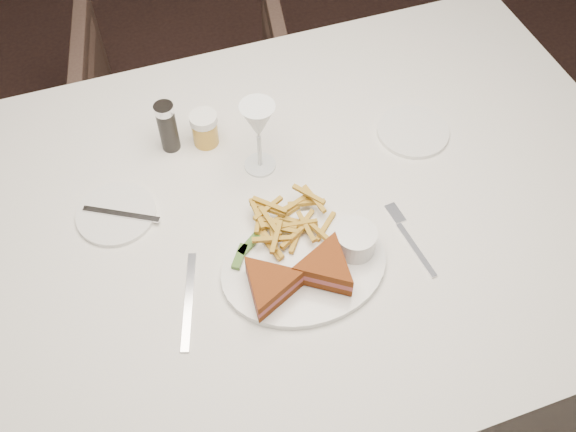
{
  "coord_description": "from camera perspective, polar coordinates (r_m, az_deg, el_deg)",
  "views": [
    {
      "loc": [
        -0.21,
        -0.69,
        1.8
      ],
      "look_at": [
        0.01,
        0.01,
        0.8
      ],
      "focal_mm": 40.0,
      "sensor_mm": 36.0,
      "label": 1
    }
  ],
  "objects": [
    {
      "name": "chair_far",
      "position": [
        2.14,
        -8.71,
        9.78
      ],
      "size": [
        0.73,
        0.69,
        0.66
      ],
      "primitive_type": "imported",
      "rotation": [
        0.0,
        0.0,
        2.99
      ],
      "color": "#402E27",
      "rests_on": "ground"
    },
    {
      "name": "table_setting",
      "position": [
        1.25,
        -0.37,
        -0.29
      ],
      "size": [
        0.83,
        0.59,
        0.18
      ],
      "color": "white",
      "rests_on": "table"
    },
    {
      "name": "table",
      "position": [
        1.62,
        -0.53,
        -7.56
      ],
      "size": [
        1.62,
        1.11,
        0.75
      ],
      "primitive_type": "cube",
      "rotation": [
        0.0,
        0.0,
        0.04
      ],
      "color": "silver",
      "rests_on": "ground"
    },
    {
      "name": "ground",
      "position": [
        1.93,
        -0.06,
        -14.52
      ],
      "size": [
        5.0,
        5.0,
        0.0
      ],
      "primitive_type": "plane",
      "color": "black",
      "rests_on": "ground"
    }
  ]
}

